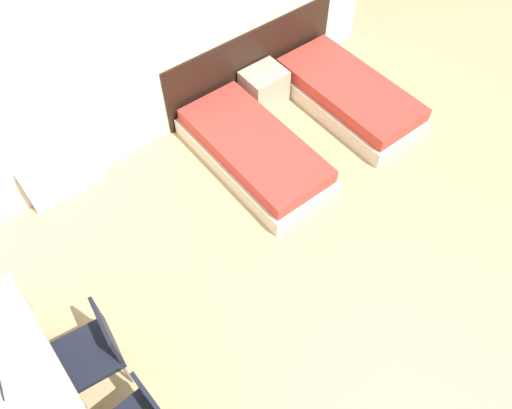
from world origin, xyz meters
TOP-DOWN VIEW (x-y plane):
  - wall_back at (0.00, 3.96)m, footprint 6.17×0.05m
  - headboard_panel at (1.32, 3.92)m, footprint 2.43×0.03m
  - bed_near_window at (0.60, 2.96)m, footprint 0.88×1.86m
  - bed_near_door at (2.05, 2.96)m, footprint 0.88×1.86m
  - nightstand at (1.32, 3.68)m, footprint 0.50×0.40m
  - radiator at (-1.21, 3.84)m, footprint 0.80×0.12m
  - chair_near_laptop at (-1.83, 1.89)m, footprint 0.53×0.53m
  - laptop at (-2.33, 1.93)m, footprint 0.34×0.25m

SIDE VIEW (x-z plane):
  - bed_near_window at x=0.60m, z-range -0.01..0.36m
  - bed_near_door at x=2.05m, z-range -0.01..0.36m
  - nightstand at x=1.32m, z-range 0.00..0.43m
  - radiator at x=-1.21m, z-range 0.00..0.57m
  - headboard_panel at x=1.32m, z-range 0.00..0.87m
  - chair_near_laptop at x=-1.83m, z-range 0.06..0.93m
  - laptop at x=-2.33m, z-range 0.64..0.98m
  - wall_back at x=0.00m, z-range 0.00..2.70m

